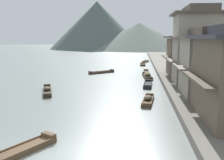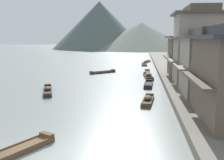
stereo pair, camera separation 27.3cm
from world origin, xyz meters
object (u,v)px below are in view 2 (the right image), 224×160
object	(u,v)px
boat_moored_far	(148,100)
boat_crossing_west	(48,90)
boat_moored_third	(148,85)
boat_midriver_upstream	(103,72)
house_waterfront_second	(206,63)
house_waterfront_narrow	(187,54)
boat_foreground_poled	(12,153)
boat_moored_second	(144,65)
boat_moored_nearest	(147,62)
boat_upstream_distant	(148,76)
house_waterfront_tall	(199,46)
boat_midriver_drifting	(147,72)

from	to	relation	value
boat_moored_far	boat_crossing_west	size ratio (longest dim) A/B	0.79
boat_moored_third	boat_midriver_upstream	world-z (taller)	boat_midriver_upstream
boat_crossing_west	house_waterfront_second	bearing A→B (deg)	-7.63
boat_moored_far	house_waterfront_narrow	distance (m)	15.26
boat_foreground_poled	boat_crossing_west	size ratio (longest dim) A/B	0.87
boat_moored_second	house_waterfront_narrow	xyz separation A→B (m)	(5.72, -18.65, 3.45)
boat_foreground_poled	boat_crossing_west	xyz separation A→B (m)	(-3.65, 15.13, 0.05)
boat_moored_third	house_waterfront_narrow	distance (m)	8.43
boat_moored_nearest	boat_moored_far	xyz separation A→B (m)	(-0.68, -39.80, 0.08)
boat_moored_third	house_waterfront_second	xyz separation A→B (m)	(4.99, -7.14, 3.43)
boat_midriver_upstream	boat_crossing_west	size ratio (longest dim) A/B	0.72
house_waterfront_second	boat_moored_far	bearing A→B (deg)	-167.75
boat_foreground_poled	boat_moored_second	distance (m)	44.82
boat_upstream_distant	boat_moored_far	bearing A→B (deg)	-91.42
house_waterfront_second	house_waterfront_tall	size ratio (longest dim) A/B	0.73
boat_midriver_upstream	boat_midriver_drifting	bearing A→B (deg)	7.72
boat_crossing_west	house_waterfront_tall	world-z (taller)	house_waterfront_tall
boat_moored_second	house_waterfront_tall	xyz separation A→B (m)	(5.89, -24.85, 4.77)
boat_moored_nearest	boat_crossing_west	world-z (taller)	boat_crossing_west
boat_moored_nearest	boat_midriver_upstream	size ratio (longest dim) A/B	0.91
boat_moored_second	house_waterfront_narrow	world-z (taller)	house_waterfront_narrow
boat_moored_second	house_waterfront_narrow	distance (m)	19.81
boat_foreground_poled	house_waterfront_tall	size ratio (longest dim) A/B	0.55
boat_midriver_drifting	boat_crossing_west	distance (m)	20.18
boat_moored_nearest	house_waterfront_tall	size ratio (longest dim) A/B	0.41
boat_midriver_upstream	house_waterfront_second	size ratio (longest dim) A/B	0.63
boat_foreground_poled	boat_moored_nearest	bearing A→B (deg)	81.53
boat_moored_nearest	boat_upstream_distant	size ratio (longest dim) A/B	0.65
boat_moored_second	boat_midriver_upstream	distance (m)	14.93
boat_moored_second	boat_upstream_distant	bearing A→B (deg)	-88.54
house_waterfront_tall	house_waterfront_second	bearing A→B (deg)	-95.14
boat_upstream_distant	boat_crossing_west	distance (m)	16.03
boat_moored_third	boat_upstream_distant	world-z (taller)	boat_upstream_distant
boat_midriver_drifting	boat_crossing_west	bearing A→B (deg)	-123.02
boat_moored_second	boat_midriver_upstream	world-z (taller)	boat_midriver_upstream
boat_moored_third	boat_midriver_drifting	world-z (taller)	boat_moored_third
boat_moored_second	house_waterfront_narrow	size ratio (longest dim) A/B	0.55
boat_crossing_west	house_waterfront_narrow	distance (m)	19.69
boat_moored_nearest	boat_moored_third	distance (m)	31.53
boat_moored_nearest	boat_midriver_upstream	distance (m)	22.00
boat_moored_nearest	boat_moored_third	world-z (taller)	boat_moored_third
boat_moored_nearest	house_waterfront_tall	bearing A→B (deg)	-80.95
boat_moored_nearest	house_waterfront_narrow	bearing A→B (deg)	-79.19
boat_moored_nearest	boat_crossing_west	bearing A→B (deg)	-107.24
house_waterfront_narrow	boat_midriver_upstream	bearing A→B (deg)	156.80
boat_midriver_drifting	house_waterfront_second	bearing A→B (deg)	-75.58
boat_midriver_drifting	house_waterfront_second	world-z (taller)	house_waterfront_second
boat_moored_far	boat_midriver_upstream	distance (m)	20.44
boat_moored_third	boat_crossing_west	world-z (taller)	boat_crossing_west
boat_moored_second	boat_moored_far	world-z (taller)	boat_moored_far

